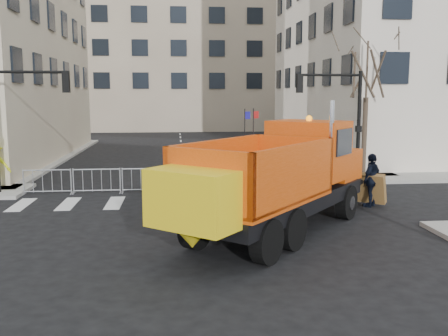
{
  "coord_description": "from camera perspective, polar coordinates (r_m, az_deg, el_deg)",
  "views": [
    {
      "loc": [
        -0.43,
        -14.24,
        4.28
      ],
      "look_at": [
        1.18,
        2.5,
        1.79
      ],
      "focal_mm": 40.0,
      "sensor_mm": 36.0,
      "label": 1
    }
  ],
  "objects": [
    {
      "name": "ground",
      "position": [
        14.88,
        -3.65,
        -8.31
      ],
      "size": [
        120.0,
        120.0,
        0.0
      ],
      "primitive_type": "plane",
      "color": "black",
      "rests_on": "ground"
    },
    {
      "name": "sidewalk_back",
      "position": [
        23.13,
        -4.35,
        -2.08
      ],
      "size": [
        64.0,
        5.0,
        0.15
      ],
      "primitive_type": "cube",
      "color": "gray",
      "rests_on": "ground"
    },
    {
      "name": "building_far",
      "position": [
        66.69,
        -5.28,
        15.03
      ],
      "size": [
        30.0,
        18.0,
        24.0
      ],
      "primitive_type": "cube",
      "color": "gray",
      "rests_on": "ground"
    },
    {
      "name": "traffic_light_right",
      "position": [
        25.42,
        15.13,
        4.57
      ],
      "size": [
        0.18,
        0.18,
        5.4
      ],
      "primitive_type": "cylinder",
      "color": "black",
      "rests_on": "ground"
    },
    {
      "name": "crowd_barriers",
      "position": [
        22.16,
        -6.25,
        -1.32
      ],
      "size": [
        12.6,
        0.6,
        1.1
      ],
      "primitive_type": null,
      "color": "#9EA0A5",
      "rests_on": "ground"
    },
    {
      "name": "street_tree",
      "position": [
        26.56,
        15.88,
        6.96
      ],
      "size": [
        3.0,
        3.0,
        7.5
      ],
      "primitive_type": null,
      "color": "#382B21",
      "rests_on": "ground"
    },
    {
      "name": "plow_truck",
      "position": [
        15.23,
        5.97,
        -0.92
      ],
      "size": [
        8.89,
        9.91,
        4.09
      ],
      "rotation": [
        0.0,
        0.0,
        0.88
      ],
      "color": "black",
      "rests_on": "ground"
    },
    {
      "name": "cop_a",
      "position": [
        22.04,
        14.27,
        -0.43
      ],
      "size": [
        0.8,
        0.6,
        1.98
      ],
      "primitive_type": "imported",
      "rotation": [
        0.0,
        0.0,
        3.32
      ],
      "color": "black",
      "rests_on": "ground"
    },
    {
      "name": "cop_b",
      "position": [
        19.75,
        11.41,
        -1.7
      ],
      "size": [
        1.02,
        0.91,
        1.73
      ],
      "primitive_type": "imported",
      "rotation": [
        0.0,
        0.0,
        2.79
      ],
      "color": "black",
      "rests_on": "ground"
    },
    {
      "name": "cop_c",
      "position": [
        19.88,
        16.53,
        -1.35
      ],
      "size": [
        1.23,
        1.18,
        2.06
      ],
      "primitive_type": "imported",
      "rotation": [
        0.0,
        0.0,
        3.87
      ],
      "color": "black",
      "rests_on": "ground"
    },
    {
      "name": "newspaper_box",
      "position": [
        23.97,
        10.46,
        -0.31
      ],
      "size": [
        0.53,
        0.49,
        1.1
      ],
      "primitive_type": "cube",
      "rotation": [
        0.0,
        0.0,
        0.22
      ],
      "color": "#AE0D16",
      "rests_on": "sidewalk_back"
    }
  ]
}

